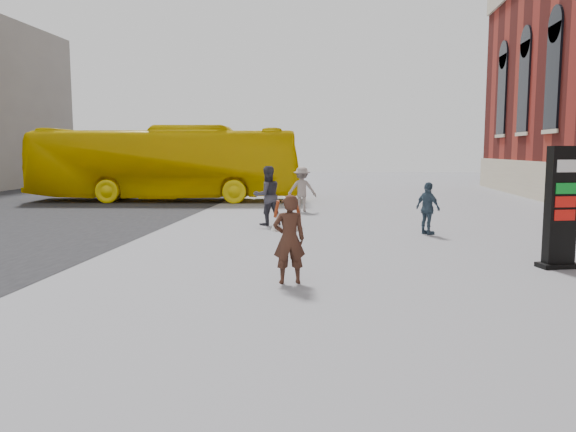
# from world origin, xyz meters

# --- Properties ---
(ground) EXTENTS (100.00, 100.00, 0.00)m
(ground) POSITION_xyz_m (0.00, 0.00, 0.00)
(ground) COLOR #9E9EA3
(info_pylon) EXTENTS (0.85, 0.57, 2.42)m
(info_pylon) POSITION_xyz_m (4.70, 1.49, 1.21)
(info_pylon) COLOR black
(info_pylon) RESTS_ON ground
(woman) EXTENTS (0.69, 0.66, 1.57)m
(woman) POSITION_xyz_m (-0.52, -0.33, 0.81)
(woman) COLOR #321C14
(woman) RESTS_ON ground
(bus) EXTENTS (12.48, 3.79, 3.43)m
(bus) POSITION_xyz_m (-7.68, 15.19, 1.71)
(bus) COLOR #E0BF01
(bus) RESTS_ON road
(pedestrian_a) EXTENTS (1.12, 1.04, 1.84)m
(pedestrian_a) POSITION_xyz_m (-1.95, 7.30, 0.92)
(pedestrian_a) COLOR #36353E
(pedestrian_a) RESTS_ON ground
(pedestrian_b) EXTENTS (1.11, 0.65, 1.70)m
(pedestrian_b) POSITION_xyz_m (-1.16, 11.26, 0.85)
(pedestrian_b) COLOR gray
(pedestrian_b) RESTS_ON ground
(pedestrian_c) EXTENTS (0.79, 0.90, 1.46)m
(pedestrian_c) POSITION_xyz_m (2.76, 5.78, 0.73)
(pedestrian_c) COLOR #374D5F
(pedestrian_c) RESTS_ON ground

